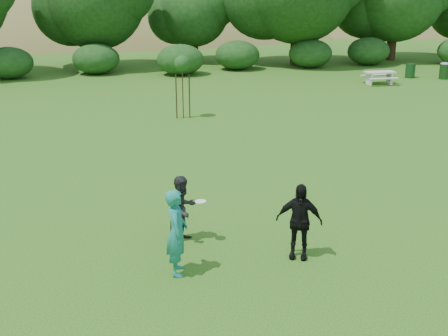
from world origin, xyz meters
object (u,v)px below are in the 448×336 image
at_px(sapling, 182,65).
at_px(picnic_table, 380,76).
at_px(trash_can_lidded, 444,70).
at_px(player_teal, 177,232).
at_px(player_grey, 183,209).
at_px(trash_can_near, 410,71).
at_px(player_black, 299,221).

height_order(sapling, picnic_table, sapling).
bearing_deg(sapling, trash_can_lidded, 22.26).
height_order(player_teal, player_grey, player_teal).
relative_size(sapling, picnic_table, 1.58).
relative_size(sapling, trash_can_lidded, 2.71).
xyz_separation_m(player_teal, player_grey, (0.31, 1.56, -0.14)).
xyz_separation_m(player_teal, picnic_table, (14.35, 20.26, -0.46)).
bearing_deg(player_grey, trash_can_near, 14.05).
xyz_separation_m(player_grey, trash_can_lidded, (18.84, 19.62, -0.30)).
xyz_separation_m(sapling, trash_can_lidded, (17.36, 7.11, -1.88)).
height_order(player_teal, player_black, player_teal).
bearing_deg(trash_can_lidded, player_black, -127.92).
height_order(player_teal, picnic_table, player_teal).
distance_m(player_grey, trash_can_near, 26.55).
xyz_separation_m(player_black, trash_can_lidded, (16.33, 20.96, -0.37)).
bearing_deg(player_black, player_grey, 173.92).
bearing_deg(player_grey, player_teal, -137.52).
xyz_separation_m(player_teal, trash_can_lidded, (19.15, 21.18, -0.44)).
height_order(player_black, sapling, sapling).
bearing_deg(trash_can_lidded, player_grey, -133.85).
xyz_separation_m(player_black, sapling, (-1.04, 13.85, 1.51)).
distance_m(player_black, sapling, 13.97).
bearing_deg(player_grey, player_black, -64.27).
bearing_deg(trash_can_near, player_black, -123.56).
distance_m(player_black, picnic_table, 23.13).
xyz_separation_m(player_black, trash_can_near, (14.44, 21.76, -0.46)).
relative_size(trash_can_near, picnic_table, 0.50).
bearing_deg(sapling, picnic_table, 26.24).
xyz_separation_m(player_grey, picnic_table, (14.04, 18.70, -0.33)).
distance_m(player_grey, sapling, 12.70).
bearing_deg(player_black, sapling, 116.24).
height_order(player_grey, trash_can_lidded, player_grey).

